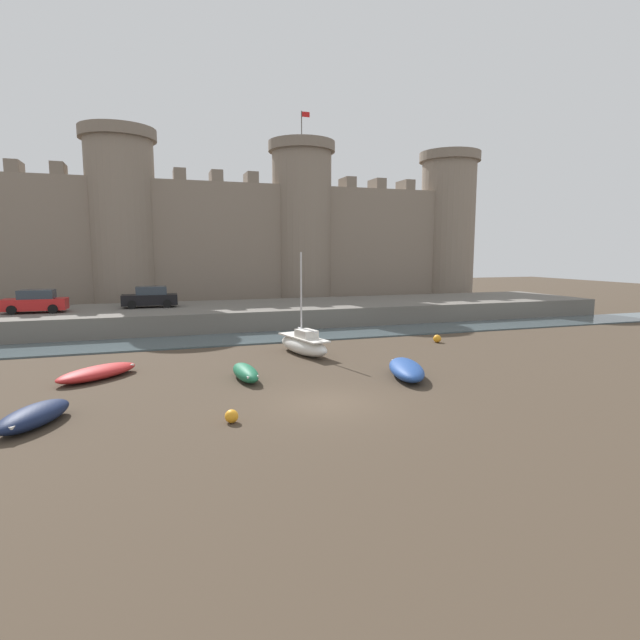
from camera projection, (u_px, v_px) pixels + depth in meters
ground_plane at (327, 403)px, 19.16m from camera, size 160.00×160.00×0.00m
water_channel at (253, 338)px, 33.37m from camera, size 80.00×4.50×0.10m
quay_road at (235, 315)px, 40.09m from camera, size 63.82×10.00×1.52m
castle at (217, 234)px, 48.75m from camera, size 58.55×6.73×19.78m
rowboat_midflat_centre at (406, 369)px, 22.98m from camera, size 2.50×4.10×0.79m
rowboat_midflat_right at (34, 416)px, 16.56m from camera, size 2.56×3.45×0.70m
rowboat_foreground_centre at (98, 372)px, 22.81m from camera, size 4.00×3.76×0.58m
sailboat_midflat_left at (304, 344)px, 28.20m from camera, size 2.35×4.72×5.77m
rowboat_foreground_right at (246, 372)px, 22.55m from camera, size 1.15×2.98×0.70m
mooring_buoy_off_centre at (232, 416)px, 16.91m from camera, size 0.46×0.46×0.46m
mooring_buoy_near_channel at (437, 339)px, 32.00m from camera, size 0.51×0.51×0.51m
car_quay_west at (35, 302)px, 35.09m from camera, size 4.13×1.94×1.62m
car_quay_east at (150, 297)px, 38.59m from camera, size 4.13×1.94×1.62m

